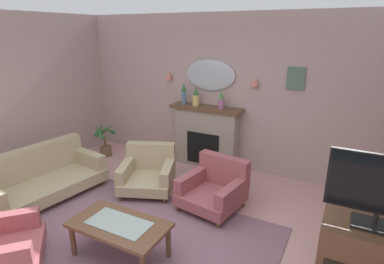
# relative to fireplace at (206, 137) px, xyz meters

# --- Properties ---
(floor) EXTENTS (6.85, 6.83, 0.10)m
(floor) POSITION_rel_fireplace_xyz_m (0.29, -2.75, -0.62)
(floor) COLOR #C6938E
(floor) RESTS_ON ground
(wall_back) EXTENTS (6.85, 0.10, 2.79)m
(wall_back) POSITION_rel_fireplace_xyz_m (0.29, 0.22, 0.82)
(wall_back) COLOR #B29993
(wall_back) RESTS_ON ground
(patterned_rug) EXTENTS (3.20, 2.40, 0.01)m
(patterned_rug) POSITION_rel_fireplace_xyz_m (0.29, -2.55, -0.56)
(patterned_rug) COLOR #7F5B6B
(patterned_rug) RESTS_ON ground
(fireplace) EXTENTS (1.36, 0.36, 1.16)m
(fireplace) POSITION_rel_fireplace_xyz_m (0.00, 0.00, 0.00)
(fireplace) COLOR gray
(fireplace) RESTS_ON ground
(mantel_vase_right) EXTENTS (0.10, 0.10, 0.40)m
(mantel_vase_right) POSITION_rel_fireplace_xyz_m (-0.45, -0.03, 0.81)
(mantel_vase_right) COLOR #4C7093
(mantel_vase_right) RESTS_ON fireplace
(mantel_vase_centre) EXTENTS (0.13, 0.13, 0.36)m
(mantel_vase_centre) POSITION_rel_fireplace_xyz_m (-0.20, -0.03, 0.75)
(mantel_vase_centre) COLOR tan
(mantel_vase_centre) RESTS_ON fireplace
(mantel_vase_left) EXTENTS (0.11, 0.11, 0.34)m
(mantel_vase_left) POSITION_rel_fireplace_xyz_m (0.30, -0.03, 0.75)
(mantel_vase_left) COLOR #9E6084
(mantel_vase_left) RESTS_ON fireplace
(wall_mirror) EXTENTS (0.96, 0.06, 0.56)m
(wall_mirror) POSITION_rel_fireplace_xyz_m (0.00, 0.14, 1.14)
(wall_mirror) COLOR #B2BCC6
(wall_sconce_left) EXTENTS (0.14, 0.14, 0.14)m
(wall_sconce_left) POSITION_rel_fireplace_xyz_m (-0.85, 0.09, 1.09)
(wall_sconce_left) COLOR #D17066
(wall_sconce_right) EXTENTS (0.14, 0.14, 0.14)m
(wall_sconce_right) POSITION_rel_fireplace_xyz_m (0.85, 0.09, 1.09)
(wall_sconce_right) COLOR #D17066
(framed_picture) EXTENTS (0.28, 0.03, 0.36)m
(framed_picture) POSITION_rel_fireplace_xyz_m (1.50, 0.15, 1.18)
(framed_picture) COLOR #4C6B56
(coffee_table) EXTENTS (1.10, 0.60, 0.45)m
(coffee_table) POSITION_rel_fireplace_xyz_m (0.24, -2.78, -0.19)
(coffee_table) COLOR brown
(coffee_table) RESTS_ON ground
(floral_couch) EXTENTS (1.10, 1.81, 0.76)m
(floral_couch) POSITION_rel_fireplace_xyz_m (-1.75, -2.26, -0.25)
(floral_couch) COLOR tan
(floral_couch) RESTS_ON ground
(armchair_in_corner) EXTENTS (0.92, 0.94, 0.71)m
(armchair_in_corner) POSITION_rel_fireplace_xyz_m (0.75, -1.28, -0.27)
(armchair_in_corner) COLOR #934C51
(armchair_in_corner) RESTS_ON ground
(armchair_beside_couch) EXTENTS (1.05, 1.06, 0.71)m
(armchair_beside_couch) POSITION_rel_fireplace_xyz_m (-0.42, -1.30, -0.27)
(armchair_beside_couch) COLOR tan
(armchair_beside_couch) RESTS_ON ground
(tv_flatscreen) EXTENTS (0.84, 0.24, 0.65)m
(tv_flatscreen) POSITION_rel_fireplace_xyz_m (2.66, -2.34, 0.68)
(tv_flatscreen) COLOR black
(tv_flatscreen) RESTS_ON tv_cabinet
(potted_plant_small_fern) EXTENTS (0.39, 0.39, 0.70)m
(potted_plant_small_fern) POSITION_rel_fireplace_xyz_m (-2.04, -0.53, -0.26)
(potted_plant_small_fern) COLOR brown
(potted_plant_small_fern) RESTS_ON ground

